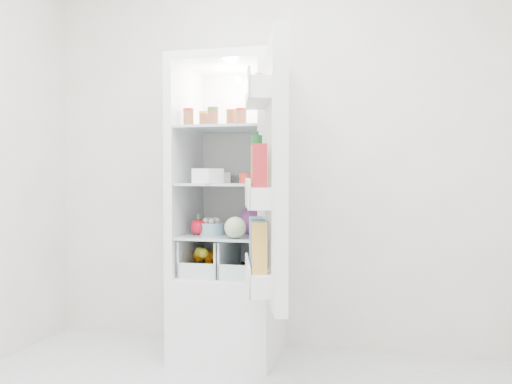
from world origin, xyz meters
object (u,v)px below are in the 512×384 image
(red_cabbage, at_px, (252,221))
(mushroom_bowl, at_px, (212,229))
(refrigerator, at_px, (231,246))
(fridge_door, at_px, (270,178))

(red_cabbage, xyz_separation_m, mushroom_bowl, (-0.24, -0.03, -0.05))
(refrigerator, distance_m, mushroom_bowl, 0.19)
(mushroom_bowl, xyz_separation_m, fridge_door, (0.48, -0.51, 0.31))
(mushroom_bowl, bearing_deg, fridge_door, -47.08)
(fridge_door, bearing_deg, mushroom_bowl, 26.16)
(mushroom_bowl, bearing_deg, refrigerator, 51.75)
(red_cabbage, bearing_deg, mushroom_bowl, -172.28)
(refrigerator, bearing_deg, red_cabbage, -27.21)
(refrigerator, bearing_deg, mushroom_bowl, -128.25)
(fridge_door, bearing_deg, red_cabbage, 6.32)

